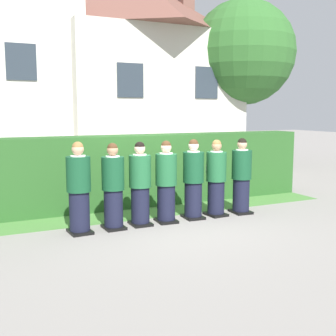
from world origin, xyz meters
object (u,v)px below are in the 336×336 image
(student_front_row_2, at_px, (140,186))
(student_front_row_6, at_px, (241,178))
(student_front_row_0, at_px, (79,190))
(student_front_row_4, at_px, (193,181))
(student_front_row_1, at_px, (113,188))
(student_front_row_3, at_px, (166,184))
(student_front_row_5, at_px, (216,180))

(student_front_row_2, xyz_separation_m, student_front_row_6, (2.26, -0.03, 0.00))
(student_front_row_0, relative_size, student_front_row_4, 1.02)
(student_front_row_0, bearing_deg, student_front_row_1, 1.45)
(student_front_row_0, distance_m, student_front_row_3, 1.69)
(student_front_row_4, distance_m, student_front_row_5, 0.53)
(student_front_row_0, relative_size, student_front_row_3, 1.02)
(student_front_row_2, relative_size, student_front_row_6, 1.00)
(student_front_row_0, bearing_deg, student_front_row_6, 0.29)
(student_front_row_1, distance_m, student_front_row_6, 2.80)
(student_front_row_6, bearing_deg, student_front_row_3, 179.69)
(student_front_row_3, bearing_deg, student_front_row_5, 1.52)
(student_front_row_2, xyz_separation_m, student_front_row_4, (1.14, 0.02, 0.01))
(student_front_row_1, height_order, student_front_row_5, student_front_row_1)
(student_front_row_2, distance_m, student_front_row_4, 1.14)
(student_front_row_4, bearing_deg, student_front_row_5, -0.28)
(student_front_row_5, bearing_deg, student_front_row_0, -178.85)
(student_front_row_2, relative_size, student_front_row_4, 0.99)
(student_front_row_5, distance_m, student_front_row_6, 0.59)
(student_front_row_5, relative_size, student_front_row_6, 0.99)
(student_front_row_1, xyz_separation_m, student_front_row_4, (1.67, 0.04, 0.01))
(student_front_row_2, relative_size, student_front_row_3, 1.00)
(student_front_row_1, bearing_deg, student_front_row_2, 2.93)
(student_front_row_5, height_order, student_front_row_6, student_front_row_6)
(student_front_row_1, height_order, student_front_row_2, student_front_row_2)
(student_front_row_0, relative_size, student_front_row_6, 1.02)
(student_front_row_0, height_order, student_front_row_2, student_front_row_0)
(student_front_row_4, bearing_deg, student_front_row_0, -178.52)
(student_front_row_2, height_order, student_front_row_3, student_front_row_3)
(student_front_row_0, bearing_deg, student_front_row_5, 1.15)
(student_front_row_1, height_order, student_front_row_4, student_front_row_4)
(student_front_row_0, distance_m, student_front_row_6, 3.42)
(student_front_row_0, height_order, student_front_row_6, student_front_row_0)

